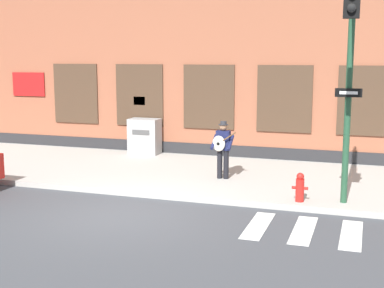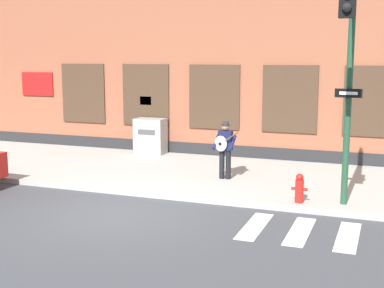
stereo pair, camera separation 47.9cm
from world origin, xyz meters
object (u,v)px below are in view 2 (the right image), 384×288
at_px(busker, 225,146).
at_px(utility_box, 150,136).
at_px(traffic_light, 348,55).
at_px(fire_hydrant, 299,188).

xyz_separation_m(busker, utility_box, (-3.61, 2.87, -0.31)).
bearing_deg(utility_box, busker, -38.46).
xyz_separation_m(traffic_light, fire_hydrant, (-1.02, 0.69, -3.10)).
bearing_deg(utility_box, fire_hydrant, -37.49).
bearing_deg(fire_hydrant, utility_box, 142.51).
height_order(busker, traffic_light, traffic_light).
relative_size(busker, fire_hydrant, 2.33).
distance_m(busker, fire_hydrant, 3.00).
height_order(busker, utility_box, busker).
bearing_deg(busker, utility_box, 141.54).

